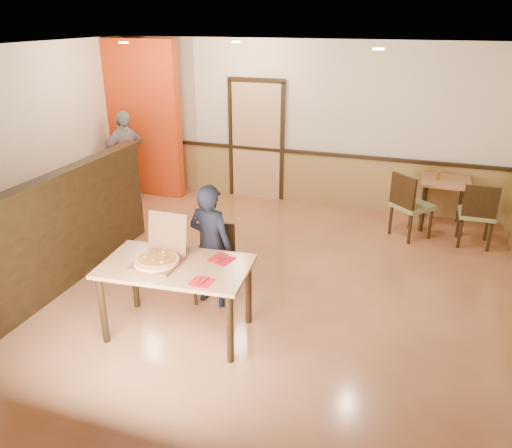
{
  "coord_description": "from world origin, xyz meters",
  "views": [
    {
      "loc": [
        2.01,
        -4.95,
        3.16
      ],
      "look_at": [
        0.35,
        0.0,
        0.96
      ],
      "focal_mm": 35.0,
      "sensor_mm": 36.0,
      "label": 1
    }
  ],
  "objects": [
    {
      "name": "passerby",
      "position": [
        -3.0,
        2.6,
        0.81
      ],
      "size": [
        0.75,
        1.03,
        1.62
      ],
      "primitive_type": "imported",
      "rotation": [
        0.0,
        0.0,
        1.15
      ],
      "color": "#9B99A2",
      "rests_on": "floor"
    },
    {
      "name": "diner_chair",
      "position": [
        -0.12,
        -0.1,
        0.49
      ],
      "size": [
        0.51,
        0.51,
        0.9
      ],
      "rotation": [
        0.0,
        0.0,
        0.15
      ],
      "color": "olive",
      "rests_on": "floor"
    },
    {
      "name": "wall_back",
      "position": [
        0.0,
        3.5,
        1.4
      ],
      "size": [
        7.0,
        0.0,
        7.0
      ],
      "primitive_type": "plane",
      "rotation": [
        1.57,
        0.0,
        0.0
      ],
      "color": "beige",
      "rests_on": "floor"
    },
    {
      "name": "spot_c",
      "position": [
        1.4,
        1.5,
        2.78
      ],
      "size": [
        0.14,
        0.14,
        0.02
      ],
      "primitive_type": "cylinder",
      "color": "beige",
      "rests_on": "ceiling"
    },
    {
      "name": "side_table",
      "position": [
        2.46,
        3.02,
        0.61
      ],
      "size": [
        0.73,
        0.73,
        0.78
      ],
      "rotation": [
        0.0,
        0.0,
        0.0
      ],
      "color": "#B0754A",
      "rests_on": "floor"
    },
    {
      "name": "red_accent_panel",
      "position": [
        -2.9,
        3.0,
        1.4
      ],
      "size": [
        1.6,
        0.2,
        2.78
      ],
      "primitive_type": "cube",
      "color": "#BD340D",
      "rests_on": "floor"
    },
    {
      "name": "napkin_near",
      "position": [
        0.2,
        -1.18,
        0.81
      ],
      "size": [
        0.2,
        0.2,
        0.01
      ],
      "rotation": [
        0.0,
        0.0,
        0.0
      ],
      "color": "red",
      "rests_on": "main_table"
    },
    {
      "name": "pizza_box",
      "position": [
        -0.38,
        -0.94,
        0.87
      ],
      "size": [
        0.44,
        0.52,
        0.46
      ],
      "rotation": [
        0.0,
        0.0,
        0.0
      ],
      "color": "brown",
      "rests_on": "main_table"
    },
    {
      "name": "booth_partition",
      "position": [
        -2.0,
        -0.2,
        0.74
      ],
      "size": [
        0.2,
        3.1,
        1.44
      ],
      "color": "black",
      "rests_on": "floor"
    },
    {
      "name": "pizza",
      "position": [
        -0.38,
        -0.99,
        0.86
      ],
      "size": [
        0.48,
        0.48,
        0.03
      ],
      "primitive_type": "cylinder",
      "rotation": [
        0.0,
        0.0,
        -0.04
      ],
      "color": "#F4AA58",
      "rests_on": "pizza_box"
    },
    {
      "name": "chair_rail_back",
      "position": [
        0.0,
        3.45,
        0.92
      ],
      "size": [
        7.0,
        0.06,
        0.06
      ],
      "primitive_type": "cube",
      "color": "black",
      "rests_on": "wall_back"
    },
    {
      "name": "back_door",
      "position": [
        -0.8,
        3.46,
        1.05
      ],
      "size": [
        0.9,
        0.06,
        2.1
      ],
      "primitive_type": "cube",
      "color": "tan",
      "rests_on": "wall_back"
    },
    {
      "name": "side_chair_right",
      "position": [
        2.91,
        2.4,
        0.53
      ],
      "size": [
        0.49,
        0.49,
        0.98
      ],
      "rotation": [
        0.0,
        0.0,
        3.16
      ],
      "color": "olive",
      "rests_on": "floor"
    },
    {
      "name": "floor",
      "position": [
        0.0,
        0.0,
        0.0
      ],
      "size": [
        7.0,
        7.0,
        0.0
      ],
      "primitive_type": "plane",
      "color": "#C4774C",
      "rests_on": "ground"
    },
    {
      "name": "spot_a",
      "position": [
        -2.3,
        1.8,
        2.78
      ],
      "size": [
        0.14,
        0.14,
        0.02
      ],
      "primitive_type": "cylinder",
      "color": "beige",
      "rests_on": "ceiling"
    },
    {
      "name": "napkin_far",
      "position": [
        0.2,
        -0.67,
        0.81
      ],
      "size": [
        0.28,
        0.28,
        0.01
      ],
      "rotation": [
        0.0,
        0.0,
        -0.24
      ],
      "color": "red",
      "rests_on": "main_table"
    },
    {
      "name": "condiment",
      "position": [
        2.34,
        3.0,
        0.85
      ],
      "size": [
        0.05,
        0.05,
        0.14
      ],
      "primitive_type": "cylinder",
      "color": "brown",
      "rests_on": "side_table"
    },
    {
      "name": "ceiling",
      "position": [
        0.0,
        0.0,
        2.8
      ],
      "size": [
        7.0,
        7.0,
        0.0
      ],
      "primitive_type": "plane",
      "rotation": [
        3.14,
        0.0,
        0.0
      ],
      "color": "black",
      "rests_on": "wall_back"
    },
    {
      "name": "side_chair_left",
      "position": [
        1.96,
        2.42,
        0.55
      ],
      "size": [
        0.71,
        0.71,
        1.01
      ],
      "rotation": [
        0.0,
        0.0,
        2.39
      ],
      "color": "olive",
      "rests_on": "floor"
    },
    {
      "name": "wainscot_back",
      "position": [
        0.0,
        3.47,
        0.45
      ],
      "size": [
        7.0,
        0.04,
        0.9
      ],
      "primitive_type": "cube",
      "color": "olive",
      "rests_on": "floor"
    },
    {
      "name": "diner",
      "position": [
        -0.11,
        -0.25,
        0.73
      ],
      "size": [
        0.58,
        0.43,
        1.46
      ],
      "primitive_type": "imported",
      "rotation": [
        0.0,
        0.0,
        2.99
      ],
      "color": "black",
      "rests_on": "floor"
    },
    {
      "name": "main_table",
      "position": [
        -0.2,
        -0.93,
        0.7
      ],
      "size": [
        1.58,
        0.98,
        0.81
      ],
      "rotation": [
        0.0,
        0.0,
        0.08
      ],
      "color": "#B0754A",
      "rests_on": "floor"
    },
    {
      "name": "spot_b",
      "position": [
        -0.8,
        2.5,
        2.78
      ],
      "size": [
        0.14,
        0.14,
        0.02
      ],
      "primitive_type": "cylinder",
      "color": "beige",
      "rests_on": "ceiling"
    }
  ]
}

